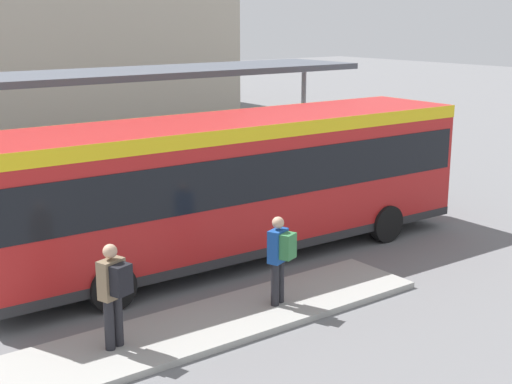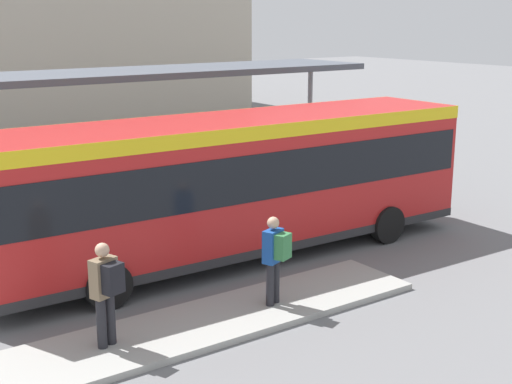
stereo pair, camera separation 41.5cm
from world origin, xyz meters
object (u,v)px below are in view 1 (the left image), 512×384
at_px(city_bus, 236,177).
at_px(bicycle_green, 364,172).
at_px(bicycle_orange, 337,165).
at_px(pedestrian_companion, 114,290).
at_px(bicycle_blue, 348,168).
at_px(pedestrian_waiting, 280,255).
at_px(potted_planter_near_shelter, 298,185).

bearing_deg(city_bus, bicycle_green, 25.79).
relative_size(bicycle_green, bicycle_orange, 1.00).
xyz_separation_m(bicycle_green, bicycle_orange, (0.09, 1.38, -0.00)).
xyz_separation_m(pedestrian_companion, bicycle_blue, (11.94, 7.00, -0.74)).
height_order(pedestrian_waiting, potted_planter_near_shelter, pedestrian_waiting).
distance_m(city_bus, bicycle_orange, 9.26).
bearing_deg(bicycle_green, city_bus, -57.37).
height_order(pedestrian_waiting, pedestrian_companion, pedestrian_companion).
bearing_deg(bicycle_orange, bicycle_blue, 161.53).
xyz_separation_m(bicycle_green, potted_planter_near_shelter, (-3.60, -0.87, 0.23)).
relative_size(pedestrian_waiting, pedestrian_companion, 0.96).
bearing_deg(pedestrian_waiting, city_bus, -41.90).
bearing_deg(bicycle_green, pedestrian_companion, -54.19).
bearing_deg(city_bus, pedestrian_companion, -145.89).
relative_size(city_bus, bicycle_blue, 6.57).
height_order(city_bus, bicycle_blue, city_bus).
relative_size(city_bus, potted_planter_near_shelter, 10.02).
xyz_separation_m(city_bus, pedestrian_waiting, (-1.12, -2.99, -0.77)).
bearing_deg(pedestrian_companion, bicycle_green, -80.46).
bearing_deg(pedestrian_waiting, potted_planter_near_shelter, -63.95).
height_order(city_bus, bicycle_green, city_bus).
relative_size(bicycle_green, potted_planter_near_shelter, 1.46).
xyz_separation_m(city_bus, bicycle_green, (7.64, 3.49, -1.49)).
relative_size(pedestrian_companion, bicycle_orange, 1.03).
height_order(bicycle_green, potted_planter_near_shelter, potted_planter_near_shelter).
distance_m(pedestrian_waiting, potted_planter_near_shelter, 7.64).
height_order(pedestrian_waiting, bicycle_green, pedestrian_waiting).
bearing_deg(potted_planter_near_shelter, city_bus, -147.05).
distance_m(bicycle_green, bicycle_orange, 1.38).
xyz_separation_m(bicycle_green, bicycle_blue, (-0.06, 0.69, 0.01)).
bearing_deg(pedestrian_companion, city_bus, -75.32).
bearing_deg(potted_planter_near_shelter, bicycle_blue, 23.85).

